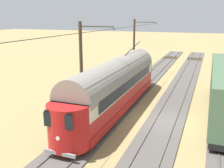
{
  "coord_description": "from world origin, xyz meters",
  "views": [
    {
      "loc": [
        -2.74,
        18.14,
        7.71
      ],
      "look_at": [
        4.62,
        -0.9,
        2.3
      ],
      "focal_mm": 41.37,
      "sensor_mm": 36.0,
      "label": 1
    }
  ],
  "objects": [
    {
      "name": "catenary_pole_mid_near",
      "position": [
        7.22,
        -0.72,
        3.83
      ],
      "size": [
        3.13,
        0.28,
        7.3
      ],
      "color": "#423323",
      "rests_on": "ground"
    },
    {
      "name": "track_adjacent_siding",
      "position": [
        0.0,
        -0.31,
        0.05
      ],
      "size": [
        2.8,
        80.0,
        0.18
      ],
      "color": "#56514C",
      "rests_on": "ground"
    },
    {
      "name": "catenary_pole_foreground",
      "position": [
        7.22,
        -16.28,
        3.83
      ],
      "size": [
        3.13,
        0.28,
        7.3
      ],
      "color": "#423323",
      "rests_on": "ground"
    },
    {
      "name": "track_third_siding",
      "position": [
        4.4,
        -0.31,
        0.05
      ],
      "size": [
        2.8,
        80.0,
        0.18
      ],
      "color": "#56514C",
      "rests_on": "ground"
    },
    {
      "name": "ground_plane",
      "position": [
        0.0,
        0.0,
        0.0
      ],
      "size": [
        220.0,
        220.0,
        0.0
      ],
      "primitive_type": "plane",
      "color": "#9E8956"
    },
    {
      "name": "vintage_streetcar",
      "position": [
        4.4,
        -1.2,
        2.26
      ],
      "size": [
        2.65,
        17.64,
        4.96
      ],
      "color": "red",
      "rests_on": "ground"
    },
    {
      "name": "overhead_wire_run",
      "position": [
        4.47,
        -1.51,
        6.76
      ],
      "size": [
        2.93,
        35.11,
        0.18
      ],
      "color": "black",
      "rests_on": "ground"
    },
    {
      "name": "spare_tie_stack",
      "position": [
        7.73,
        0.67,
        0.27
      ],
      "size": [
        2.4,
        2.4,
        0.54
      ],
      "color": "#47331E",
      "rests_on": "ground"
    }
  ]
}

